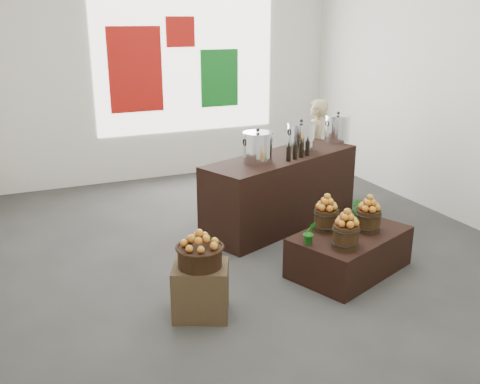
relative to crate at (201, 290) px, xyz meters
name	(u,v)px	position (x,y,z in m)	size (l,w,h in m)	color
ground	(256,247)	(1.16, 1.23, -0.26)	(7.00, 7.00, 0.00)	#3C3B39
back_wall	(170,62)	(1.16, 4.73, 1.74)	(6.00, 0.04, 4.00)	silver
back_opening	(187,62)	(1.46, 4.71, 1.74)	(3.20, 0.02, 2.40)	white
deco_red_left	(135,70)	(0.56, 4.70, 1.64)	(0.90, 0.04, 1.40)	#AC120D
deco_green_right	(219,78)	(2.06, 4.70, 1.44)	(0.70, 0.04, 1.00)	#10671B
deco_red_upper	(180,32)	(1.36, 4.70, 2.24)	(0.50, 0.04, 0.50)	#AC120D
crate	(201,290)	(0.00, 0.00, 0.00)	(0.52, 0.42, 0.52)	brown
wicker_basket	(200,257)	(0.00, 0.00, 0.35)	(0.41, 0.41, 0.19)	black
apples_in_basket	(199,239)	(0.00, 0.00, 0.53)	(0.32, 0.32, 0.17)	#A1051E
display_table	(349,252)	(1.85, 0.22, -0.03)	(1.33, 0.82, 0.46)	black
apple_bucket_front_left	(346,236)	(1.56, -0.08, 0.33)	(0.27, 0.27, 0.25)	#311F0D
apples_in_bucket_front_left	(347,217)	(1.56, -0.08, 0.54)	(0.20, 0.20, 0.18)	#A1051E
apple_bucket_front_right	(368,221)	(2.05, 0.19, 0.33)	(0.27, 0.27, 0.25)	#311F0D
apples_in_bucket_front_right	(370,203)	(2.05, 0.19, 0.54)	(0.20, 0.20, 0.18)	#A1051E
apple_bucket_rear	(326,220)	(1.63, 0.41, 0.33)	(0.27, 0.27, 0.25)	#311F0D
apples_in_bucket_rear	(327,202)	(1.63, 0.41, 0.54)	(0.20, 0.20, 0.18)	#A1051E
herb_garnish_right	(362,207)	(2.20, 0.54, 0.35)	(0.26, 0.23, 0.29)	#166A16
herb_garnish_left	(310,233)	(1.27, 0.15, 0.33)	(0.14, 0.11, 0.25)	#166A16
counter	(282,190)	(1.82, 1.81, 0.23)	(2.39, 0.76, 0.98)	black
stock_pot_left	(258,148)	(1.36, 1.63, 0.90)	(0.37, 0.37, 0.37)	silver
stock_pot_center	(301,138)	(2.17, 1.95, 0.90)	(0.37, 0.37, 0.37)	silver
stock_pot_right	(337,129)	(2.98, 2.27, 0.90)	(0.37, 0.37, 0.37)	silver
oil_cruets	(297,149)	(1.90, 1.59, 0.85)	(0.35, 0.07, 0.27)	black
shopper	(315,148)	(2.88, 2.73, 0.51)	(0.56, 0.37, 1.54)	tan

